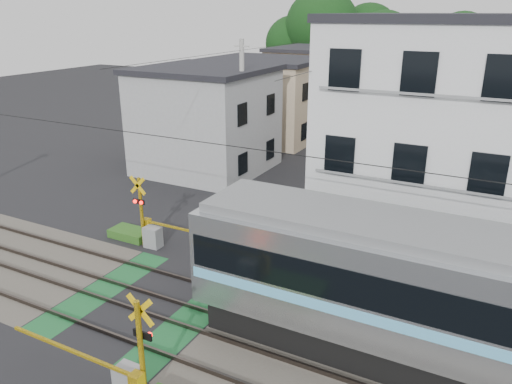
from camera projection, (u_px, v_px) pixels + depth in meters
The scene contains 11 objects.
ground at pixel (145, 304), 16.98m from camera, with size 120.00×120.00×0.00m, color black.
track_bed at pixel (145, 303), 16.97m from camera, with size 120.00×120.00×0.14m.
crossing_signal_near at pixel (130, 377), 12.57m from camera, with size 4.74×0.65×3.09m.
crossing_signal_far at pixel (152, 231), 20.90m from camera, with size 4.74×0.65×3.09m.
apartment_block at pixel (463, 139), 19.59m from camera, with size 10.20×8.36×9.30m.
houses_row at pixel (369, 98), 37.34m from camera, with size 22.07×31.35×6.80m.
tree_hill at pixel (409, 51), 55.37m from camera, with size 40.00×13.97×11.89m.
catenary at pixel (315, 240), 13.13m from camera, with size 60.00×5.04×7.00m.
utility_poles at pixel (340, 91), 35.19m from camera, with size 7.90×42.00×8.00m.
pedestrian at pixel (389, 119), 42.18m from camera, with size 0.58×0.38×1.59m, color #2C2D37.
weed_patches at pixel (186, 314), 16.07m from camera, with size 10.25×8.80×0.40m.
Camera 1 is at (10.15, -11.22, 9.39)m, focal length 35.00 mm.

